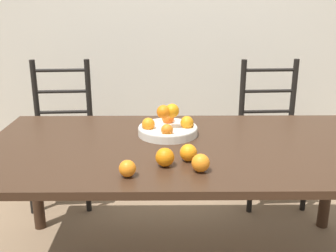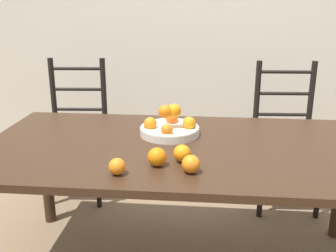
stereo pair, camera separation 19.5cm
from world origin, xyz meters
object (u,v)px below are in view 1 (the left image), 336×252
Objects in this scene: fruit_bowl at (168,127)px; orange_loose_2 at (127,168)px; orange_loose_3 at (201,163)px; orange_loose_0 at (188,153)px; orange_loose_1 at (165,157)px; chair_right at (271,136)px; chair_left at (62,137)px.

orange_loose_2 is at bearing -107.73° from fruit_bowl.
orange_loose_2 is at bearing -171.12° from orange_loose_3.
orange_loose_1 is at bearing -150.93° from orange_loose_0.
chair_right is at bearing 55.64° from orange_loose_1.
orange_loose_1 is at bearing -60.52° from chair_left.
orange_loose_3 is 0.08× the size of chair_right.
chair_left is at bearing 123.41° from orange_loose_1.
orange_loose_0 reaches higher than orange_loose_2.
chair_right is (0.62, 1.17, -0.29)m from orange_loose_3.
chair_right is (1.50, 0.00, 0.00)m from chair_left.
orange_loose_3 is at bearing -69.34° from orange_loose_0.
chair_left is at bearing 115.69° from orange_loose_2.
chair_left is at bearing 128.41° from orange_loose_0.
orange_loose_0 is 0.08× the size of chair_left.
chair_right is at bearing -3.92° from chair_left.
orange_loose_0 is 0.12m from orange_loose_3.
fruit_bowl is 1.07m from chair_left.
orange_loose_0 is at bearing -125.13° from chair_right.
fruit_bowl is at bearing -140.00° from chair_right.
orange_loose_2 is at bearing -147.46° from orange_loose_0.
orange_loose_1 is at bearing -92.30° from fruit_bowl.
orange_loose_0 is (0.09, -0.36, -0.00)m from fruit_bowl.
fruit_bowl is at bearing 72.27° from orange_loose_2.
fruit_bowl is at bearing -46.89° from chair_left.
chair_left reaches higher than orange_loose_0.
orange_loose_1 is 1.06× the size of orange_loose_3.
chair_right is (0.76, 1.11, -0.29)m from orange_loose_1.
orange_loose_1 is 1.16× the size of orange_loose_2.
chair_left is (-0.59, 1.22, -0.29)m from orange_loose_2.
orange_loose_1 is (-0.10, -0.06, 0.00)m from orange_loose_0.
orange_loose_2 is 0.91× the size of orange_loose_3.
orange_loose_3 is (0.13, -0.47, -0.00)m from fruit_bowl.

